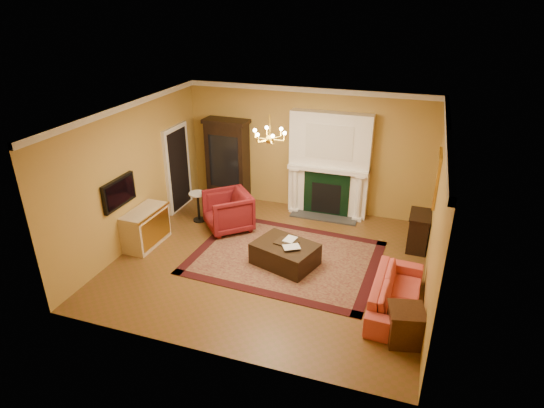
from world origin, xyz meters
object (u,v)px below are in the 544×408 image
at_px(wingback_armchair, 228,210).
at_px(commode, 146,227).
at_px(console_table, 418,232).
at_px(leather_ottoman, 285,254).
at_px(coral_sofa, 397,290).
at_px(china_cabinet, 228,163).
at_px(pedestal_table, 198,205).
at_px(end_table, 405,326).

height_order(wingback_armchair, commode, wingback_armchair).
height_order(console_table, leather_ottoman, console_table).
bearing_deg(coral_sofa, console_table, -4.20).
bearing_deg(china_cabinet, pedestal_table, -96.44).
xyz_separation_m(coral_sofa, console_table, (0.26, 2.23, 0.01)).
bearing_deg(china_cabinet, coral_sofa, -33.33).
bearing_deg(wingback_armchair, end_table, 16.27).
xyz_separation_m(end_table, leather_ottoman, (-2.40, 1.53, -0.05)).
relative_size(commode, end_table, 1.89).
bearing_deg(commode, china_cabinet, 75.69).
xyz_separation_m(commode, leather_ottoman, (3.05, 0.18, -0.17)).
height_order(pedestal_table, coral_sofa, coral_sofa).
height_order(coral_sofa, leather_ottoman, coral_sofa).
distance_m(commode, console_table, 5.76).
bearing_deg(end_table, pedestal_table, 151.00).
bearing_deg(pedestal_table, coral_sofa, -22.16).
bearing_deg(coral_sofa, china_cabinet, 56.66).
height_order(china_cabinet, wingback_armchair, china_cabinet).
distance_m(coral_sofa, end_table, 0.83).
xyz_separation_m(pedestal_table, console_table, (4.96, 0.32, -0.03)).
bearing_deg(end_table, console_table, 88.87).
xyz_separation_m(china_cabinet, commode, (-0.75, -2.68, -0.62)).
xyz_separation_m(china_cabinet, end_table, (4.70, -4.04, -0.74)).
height_order(china_cabinet, coral_sofa, china_cabinet).
relative_size(pedestal_table, console_table, 0.93).
distance_m(pedestal_table, console_table, 4.97).
relative_size(china_cabinet, wingback_armchair, 2.10).
height_order(coral_sofa, console_table, console_table).
xyz_separation_m(pedestal_table, commode, (-0.55, -1.36, -0.01)).
bearing_deg(wingback_armchair, china_cabinet, 161.40).
bearing_deg(leather_ottoman, console_table, 49.32).
bearing_deg(wingback_armchair, commode, -90.59).
distance_m(china_cabinet, end_table, 6.24).
height_order(china_cabinet, commode, china_cabinet).
bearing_deg(pedestal_table, china_cabinet, 81.16).
bearing_deg(pedestal_table, commode, -111.92).
bearing_deg(coral_sofa, wingback_armchair, 68.00).
distance_m(china_cabinet, commode, 2.86).
distance_m(wingback_armchair, coral_sofa, 4.25).
height_order(wingback_armchair, coral_sofa, wingback_armchair).
height_order(china_cabinet, console_table, china_cabinet).
distance_m(pedestal_table, end_table, 5.61).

